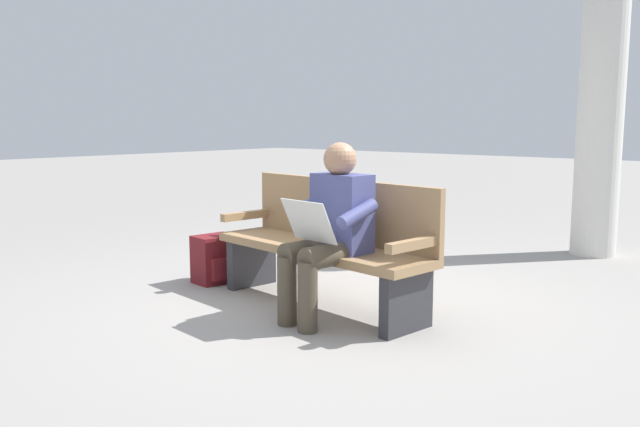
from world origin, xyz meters
The scene contains 5 objects.
ground_plane centered at (0.00, 0.00, 0.00)m, with size 40.00×40.00×0.00m, color gray.
bench_near centered at (-0.01, -0.07, 0.46)m, with size 1.84×0.68×0.90m.
person_seated centered at (-0.25, 0.19, 0.63)m, with size 0.60×0.60×1.18m.
backpack centered at (1.11, 0.03, 0.19)m, with size 0.31×0.35×0.39m.
support_pillar centered at (-0.86, -3.17, 1.54)m, with size 0.43×0.43×3.08m, color silver.
Camera 1 is at (-2.97, 3.45, 1.32)m, focal length 36.73 mm.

